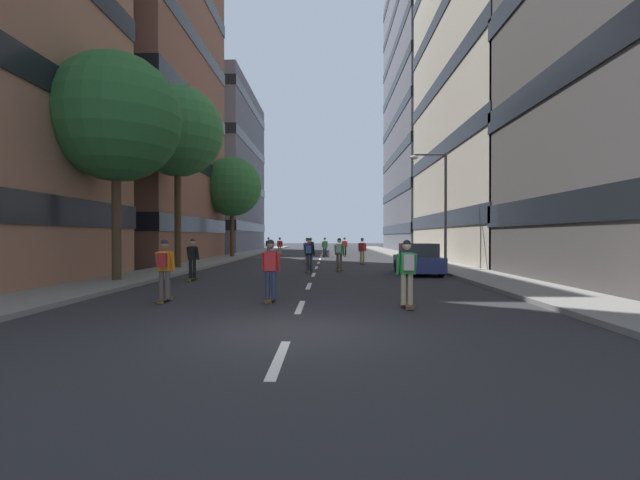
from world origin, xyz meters
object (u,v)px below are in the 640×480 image
at_px(streetlamp_right, 439,197).
at_px(skater_12, 192,257).
at_px(parked_car_near, 418,260).
at_px(skater_1, 164,266).
at_px(street_tree_near, 178,132).
at_px(skater_7, 268,245).
at_px(skater_9, 307,249).
at_px(skater_11, 339,252).
at_px(street_tree_mid, 232,187).
at_px(skater_5, 280,246).
at_px(skater_2, 309,253).
at_px(skater_6, 407,269).
at_px(skater_10, 362,249).
at_px(skater_4, 345,246).
at_px(skater_8, 325,246).
at_px(skater_3, 271,267).
at_px(street_tree_far, 116,118).
at_px(skater_0, 311,248).

bearing_deg(streetlamp_right, skater_12, -150.06).
relative_size(parked_car_near, skater_1, 2.47).
bearing_deg(skater_12, street_tree_near, 113.90).
height_order(skater_7, skater_9, same).
bearing_deg(skater_11, streetlamp_right, 16.17).
bearing_deg(street_tree_mid, parked_car_near, -52.23).
distance_m(skater_1, skater_5, 30.05).
height_order(skater_2, skater_6, same).
xyz_separation_m(parked_car_near, skater_10, (-2.19, 7.70, 0.32)).
relative_size(skater_4, skater_7, 1.00).
relative_size(skater_8, skater_10, 1.00).
bearing_deg(skater_6, street_tree_mid, 111.07).
height_order(street_tree_near, skater_3, street_tree_near).
height_order(skater_3, skater_6, same).
bearing_deg(skater_5, skater_7, 128.10).
bearing_deg(skater_8, skater_9, -96.10).
height_order(street_tree_mid, street_tree_far, street_tree_far).
distance_m(skater_3, skater_10, 17.74).
height_order(street_tree_far, streetlamp_right, street_tree_far).
xyz_separation_m(skater_8, skater_11, (0.93, -16.64, 0.00)).
height_order(parked_car_near, skater_1, skater_1).
height_order(skater_3, skater_4, same).
xyz_separation_m(skater_5, skater_8, (4.32, -1.88, 0.03)).
distance_m(skater_4, skater_10, 11.49).
bearing_deg(skater_2, skater_9, 93.74).
bearing_deg(skater_3, skater_5, 95.82).
bearing_deg(parked_car_near, skater_9, 125.93).
bearing_deg(street_tree_far, skater_10, 49.18).
distance_m(skater_8, skater_11, 16.66).
xyz_separation_m(street_tree_mid, skater_2, (7.42, -15.66, -5.17)).
height_order(skater_1, skater_7, same).
height_order(parked_car_near, skater_5, skater_5).
bearing_deg(skater_0, skater_11, -79.98).
xyz_separation_m(skater_1, skater_3, (3.02, 0.07, -0.03)).
height_order(skater_5, skater_9, same).
bearing_deg(streetlamp_right, skater_0, 128.71).
xyz_separation_m(skater_7, skater_8, (5.63, -3.54, 0.00)).
relative_size(street_tree_far, skater_3, 5.05).
xyz_separation_m(streetlamp_right, skater_10, (-4.09, 4.18, -3.12)).
bearing_deg(skater_6, skater_1, 171.99).
bearing_deg(skater_2, street_tree_far, -143.24).
bearing_deg(skater_9, skater_2, -86.26).
distance_m(parked_car_near, skater_6, 10.88).
distance_m(skater_2, skater_9, 7.23).
xyz_separation_m(streetlamp_right, skater_9, (-7.80, 4.60, -3.12)).
bearing_deg(skater_6, skater_10, 89.45).
xyz_separation_m(skater_1, skater_10, (6.88, 17.38, 0.00)).
xyz_separation_m(skater_2, skater_7, (-4.99, 21.12, 0.00)).
xyz_separation_m(street_tree_near, skater_5, (3.74, 17.78, -6.72)).
xyz_separation_m(skater_8, skater_9, (-1.11, -10.36, 0.00)).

